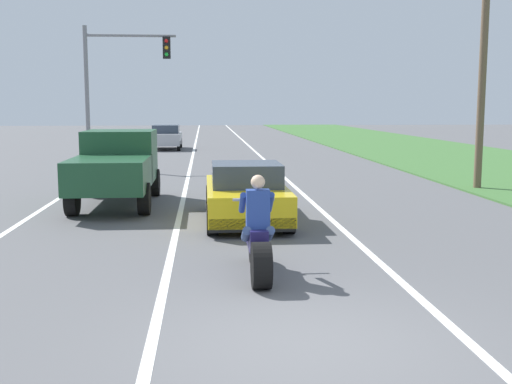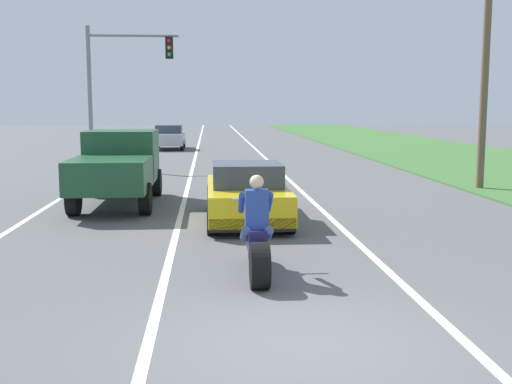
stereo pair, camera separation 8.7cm
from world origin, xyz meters
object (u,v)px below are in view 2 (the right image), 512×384
(sports_car_yellow, at_px, (247,194))
(traffic_light_mast_near, at_px, (117,75))
(motorcycle_with_rider, at_px, (257,240))
(pickup_truck_left_lane_dark_green, at_px, (118,164))
(distant_car_far_ahead, at_px, (170,137))

(sports_car_yellow, xyz_separation_m, traffic_light_mast_near, (-4.74, 13.11, 3.32))
(motorcycle_with_rider, height_order, pickup_truck_left_lane_dark_green, pickup_truck_left_lane_dark_green)
(distant_car_far_ahead, bearing_deg, pickup_truck_left_lane_dark_green, -90.11)
(traffic_light_mast_near, distance_m, distant_car_far_ahead, 12.10)
(sports_car_yellow, distance_m, traffic_light_mast_near, 14.33)
(motorcycle_with_rider, height_order, traffic_light_mast_near, traffic_light_mast_near)
(sports_car_yellow, relative_size, traffic_light_mast_near, 0.72)
(pickup_truck_left_lane_dark_green, xyz_separation_m, traffic_light_mast_near, (-1.43, 10.46, 2.84))
(motorcycle_with_rider, xyz_separation_m, sports_car_yellow, (0.14, 4.91, 0.04))
(traffic_light_mast_near, bearing_deg, sports_car_yellow, -70.11)
(motorcycle_with_rider, relative_size, distant_car_far_ahead, 0.55)
(sports_car_yellow, bearing_deg, pickup_truck_left_lane_dark_green, 141.30)
(motorcycle_with_rider, distance_m, sports_car_yellow, 4.91)
(motorcycle_with_rider, bearing_deg, sports_car_yellow, 88.38)
(sports_car_yellow, relative_size, pickup_truck_left_lane_dark_green, 0.90)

